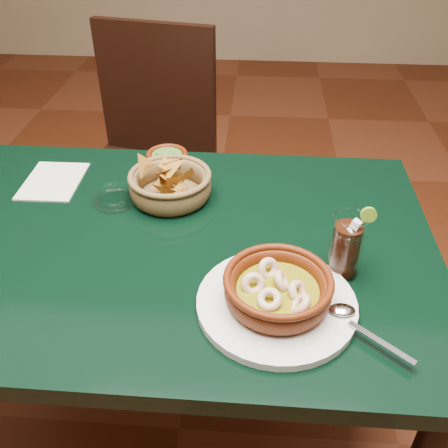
# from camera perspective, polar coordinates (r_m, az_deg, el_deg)

# --- Properties ---
(ground) EXTENTS (7.00, 7.00, 0.00)m
(ground) POSITION_cam_1_polar(r_m,az_deg,el_deg) (1.67, -5.11, -22.26)
(ground) COLOR #471C0C
(ground) RESTS_ON ground
(dining_table) EXTENTS (1.20, 0.80, 0.75)m
(dining_table) POSITION_cam_1_polar(r_m,az_deg,el_deg) (1.17, -6.81, -5.38)
(dining_table) COLOR black
(dining_table) RESTS_ON ground
(dining_chair) EXTENTS (0.54, 0.54, 0.99)m
(dining_chair) POSITION_cam_1_polar(r_m,az_deg,el_deg) (1.84, -8.72, 7.33)
(dining_chair) COLOR black
(dining_chair) RESTS_ON ground
(shrimp_plate) EXTENTS (0.37, 0.30, 0.08)m
(shrimp_plate) POSITION_cam_1_polar(r_m,az_deg,el_deg) (0.92, 6.15, -7.86)
(shrimp_plate) COLOR silver
(shrimp_plate) RESTS_ON dining_table
(chip_basket) EXTENTS (0.23, 0.23, 0.14)m
(chip_basket) POSITION_cam_1_polar(r_m,az_deg,el_deg) (1.22, -6.15, 4.50)
(chip_basket) COLOR brown
(chip_basket) RESTS_ON dining_table
(guacamole_ramekin) EXTENTS (0.13, 0.13, 0.05)m
(guacamole_ramekin) POSITION_cam_1_polar(r_m,az_deg,el_deg) (1.36, -6.52, 7.49)
(guacamole_ramekin) COLOR #451505
(guacamole_ramekin) RESTS_ON dining_table
(cola_drink) EXTENTS (0.14, 0.14, 0.16)m
(cola_drink) POSITION_cam_1_polar(r_m,az_deg,el_deg) (1.00, 13.77, -2.42)
(cola_drink) COLOR white
(cola_drink) RESTS_ON dining_table
(glass_ashtray) EXTENTS (0.12, 0.12, 0.03)m
(glass_ashtray) POSITION_cam_1_polar(r_m,az_deg,el_deg) (1.23, -12.36, 2.98)
(glass_ashtray) COLOR white
(glass_ashtray) RESTS_ON dining_table
(paper_menu) EXTENTS (0.14, 0.19, 0.00)m
(paper_menu) POSITION_cam_1_polar(r_m,az_deg,el_deg) (1.37, -18.94, 4.68)
(paper_menu) COLOR beige
(paper_menu) RESTS_ON dining_table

